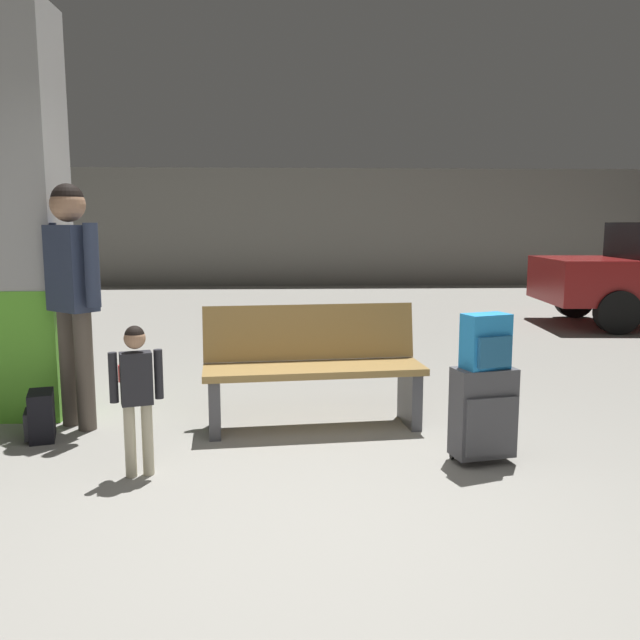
# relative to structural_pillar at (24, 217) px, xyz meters

# --- Properties ---
(ground_plane) EXTENTS (18.00, 18.00, 0.10)m
(ground_plane) POSITION_rel_structural_pillar_xyz_m (2.09, 1.90, -1.59)
(ground_plane) COLOR gray
(garage_back_wall) EXTENTS (18.00, 0.12, 2.80)m
(garage_back_wall) POSITION_rel_structural_pillar_xyz_m (2.09, 10.76, -0.14)
(garage_back_wall) COLOR slate
(garage_back_wall) RESTS_ON ground_plane
(structural_pillar) EXTENTS (0.57, 0.57, 3.10)m
(structural_pillar) POSITION_rel_structural_pillar_xyz_m (0.00, 0.00, 0.00)
(structural_pillar) COLOR #66C633
(structural_pillar) RESTS_ON ground_plane
(bench) EXTENTS (1.65, 0.69, 0.89)m
(bench) POSITION_rel_structural_pillar_xyz_m (2.19, -0.41, -1.10)
(bench) COLOR #9E7A42
(bench) RESTS_ON ground_plane
(suitcase) EXTENTS (0.41, 0.30, 0.60)m
(suitcase) POSITION_rel_structural_pillar_xyz_m (3.23, -1.22, -1.22)
(suitcase) COLOR #4C4C51
(suitcase) RESTS_ON ground_plane
(backpack_bright) EXTENTS (0.32, 0.26, 0.34)m
(backpack_bright) POSITION_rel_structural_pillar_xyz_m (3.23, -1.23, -0.77)
(backpack_bright) COLOR #268CD8
(backpack_bright) RESTS_ON suitcase
(child) EXTENTS (0.29, 0.18, 0.91)m
(child) POSITION_rel_structural_pillar_xyz_m (1.12, -1.35, -0.98)
(child) COLOR beige
(child) RESTS_ON ground_plane
(adult) EXTENTS (0.49, 0.42, 1.77)m
(adult) POSITION_rel_structural_pillar_xyz_m (0.46, -0.38, -0.44)
(adult) COLOR brown
(adult) RESTS_ON ground_plane
(backpack_dark_floor) EXTENTS (0.26, 0.31, 0.34)m
(backpack_dark_floor) POSITION_rel_structural_pillar_xyz_m (0.29, -0.66, -1.37)
(backpack_dark_floor) COLOR black
(backpack_dark_floor) RESTS_ON ground_plane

